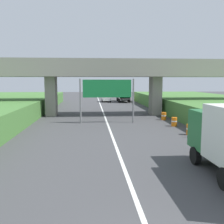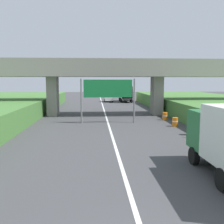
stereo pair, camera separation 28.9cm
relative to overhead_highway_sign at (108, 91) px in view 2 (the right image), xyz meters
name	(u,v)px [view 2 (the right image)]	position (x,y,z in m)	size (l,w,h in m)	color
lane_centre_stripe	(108,122)	(0.00, 0.65, -3.46)	(0.20, 86.43, 0.01)	white
overpass_bridge	(105,74)	(0.00, 6.46, 1.96)	(40.00, 4.80, 7.28)	gray
overhead_highway_sign	(108,91)	(0.00, 0.00, 0.00)	(5.88, 0.18, 4.78)	slate
speed_limit_sign	(206,120)	(7.40, -7.96, -1.99)	(0.60, 0.08, 2.23)	slate
truck_yellow	(125,93)	(5.17, 27.86, -1.53)	(2.44, 7.30, 3.44)	black
car_white	(108,98)	(1.51, 28.05, -2.61)	(1.86, 4.10, 1.72)	silver
construction_barrel_1	(214,141)	(6.74, -10.83, -3.00)	(0.57, 0.57, 0.90)	orange
construction_barrel_2	(190,130)	(6.61, -6.70, -3.00)	(0.57, 0.57, 0.90)	orange
construction_barrel_3	(175,122)	(6.61, -2.56, -3.00)	(0.57, 0.57, 0.90)	orange
construction_barrel_4	(165,116)	(6.72, 1.57, -3.00)	(0.57, 0.57, 0.90)	orange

